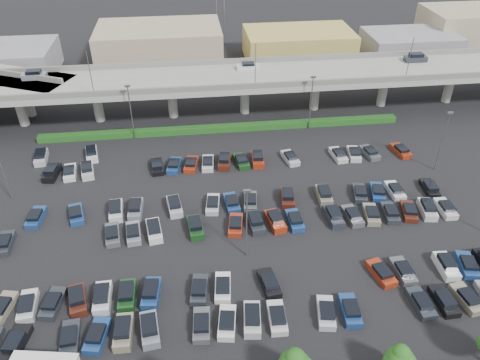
# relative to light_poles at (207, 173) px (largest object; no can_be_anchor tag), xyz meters

# --- Properties ---
(ground) EXTENTS (280.00, 280.00, 0.00)m
(ground) POSITION_rel_light_poles_xyz_m (4.13, -2.00, -6.24)
(ground) COLOR black
(overpass) EXTENTS (150.00, 13.00, 15.80)m
(overpass) POSITION_rel_light_poles_xyz_m (3.91, 30.03, 0.73)
(overpass) COLOR gray
(overpass) RESTS_ON ground
(hedge) EXTENTS (66.00, 1.60, 1.10)m
(hedge) POSITION_rel_light_poles_xyz_m (4.13, 23.00, -5.69)
(hedge) COLOR #134316
(hedge) RESTS_ON ground
(parked_cars) EXTENTS (63.06, 41.66, 1.67)m
(parked_cars) POSITION_rel_light_poles_xyz_m (3.29, -5.82, -5.62)
(parked_cars) COLOR #481D13
(parked_cars) RESTS_ON ground
(light_poles) EXTENTS (66.90, 48.38, 10.30)m
(light_poles) POSITION_rel_light_poles_xyz_m (0.00, 0.00, 0.00)
(light_poles) COLOR #515157
(light_poles) RESTS_ON ground
(distant_buildings) EXTENTS (138.00, 24.00, 9.00)m
(distant_buildings) POSITION_rel_light_poles_xyz_m (16.50, 59.81, -2.49)
(distant_buildings) COLOR slate
(distant_buildings) RESTS_ON ground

